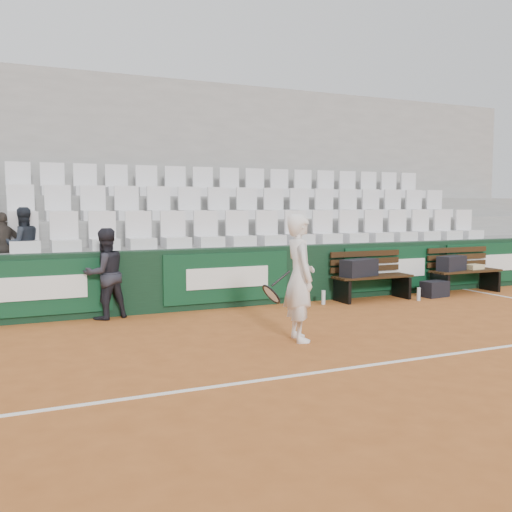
{
  "coord_description": "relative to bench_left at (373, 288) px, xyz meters",
  "views": [
    {
      "loc": [
        -3.63,
        -4.98,
        1.72
      ],
      "look_at": [
        -0.32,
        2.4,
        1.0
      ],
      "focal_mm": 40.0,
      "sensor_mm": 36.0,
      "label": 1
    }
  ],
  "objects": [
    {
      "name": "seat_row_mid",
      "position": [
        -2.51,
        1.87,
        1.54
      ],
      "size": [
        11.9,
        0.44,
        0.63
      ],
      "primitive_type": "cube",
      "color": "silver",
      "rests_on": "grandstand_tier_mid"
    },
    {
      "name": "spectator_c",
      "position": [
        -5.84,
        0.97,
        1.35
      ],
      "size": [
        0.65,
        0.56,
        1.14
      ],
      "primitive_type": "imported",
      "rotation": [
        0.0,
        0.0,
        3.41
      ],
      "color": "#1D222C",
      "rests_on": "grandstand_tier_front"
    },
    {
      "name": "grandstand_tier_front",
      "position": [
        -2.51,
        1.1,
        0.28
      ],
      "size": [
        18.0,
        0.95,
        1.0
      ],
      "primitive_type": "cube",
      "color": "gray",
      "rests_on": "ground"
    },
    {
      "name": "tennis_player",
      "position": [
        -2.71,
        -2.19,
        0.58
      ],
      "size": [
        0.74,
        0.65,
        1.62
      ],
      "color": "white",
      "rests_on": "ground"
    },
    {
      "name": "sports_bag_right",
      "position": [
        1.86,
        0.01,
        0.37
      ],
      "size": [
        0.67,
        0.44,
        0.29
      ],
      "primitive_type": "cube",
      "rotation": [
        0.0,
        0.0,
        0.26
      ],
      "color": "black",
      "rests_on": "bench_right"
    },
    {
      "name": "back_barrier",
      "position": [
        -2.44,
        0.46,
        0.28
      ],
      "size": [
        18.0,
        0.34,
        1.0
      ],
      "color": "black",
      "rests_on": "ground"
    },
    {
      "name": "water_bottle_near",
      "position": [
        -1.06,
        -0.04,
        -0.1
      ],
      "size": [
        0.07,
        0.07,
        0.25
      ],
      "primitive_type": "cylinder",
      "color": "silver",
      "rests_on": "ground"
    },
    {
      "name": "spectator_b",
      "position": [
        -6.11,
        0.97,
        1.31
      ],
      "size": [
        0.68,
        0.49,
        1.07
      ],
      "primitive_type": "imported",
      "rotation": [
        0.0,
        0.0,
        3.55
      ],
      "color": "#352F2A",
      "rests_on": "grandstand_tier_front"
    },
    {
      "name": "ground",
      "position": [
        -2.51,
        -3.53,
        -0.23
      ],
      "size": [
        80.0,
        80.0,
        0.0
      ],
      "primitive_type": "plane",
      "color": "#A95926",
      "rests_on": "ground"
    },
    {
      "name": "water_bottle_far",
      "position": [
        0.71,
        -0.41,
        -0.11
      ],
      "size": [
        0.07,
        0.07,
        0.24
      ],
      "primitive_type": "cylinder",
      "color": "silver",
      "rests_on": "ground"
    },
    {
      "name": "towel",
      "position": [
        2.46,
        0.03,
        0.27
      ],
      "size": [
        0.36,
        0.28,
        0.09
      ],
      "primitive_type": "cube",
      "rotation": [
        0.0,
        0.0,
        0.1
      ],
      "color": "#C8B681",
      "rests_on": "bench_right"
    },
    {
      "name": "sports_bag_left",
      "position": [
        -0.3,
        0.01,
        0.38
      ],
      "size": [
        0.77,
        0.48,
        0.31
      ],
      "primitive_type": "cube",
      "rotation": [
        0.0,
        0.0,
        0.26
      ],
      "color": "black",
      "rests_on": "bench_left"
    },
    {
      "name": "grandstand_rear_wall",
      "position": [
        -2.51,
        3.62,
        1.98
      ],
      "size": [
        18.0,
        0.3,
        4.4
      ],
      "primitive_type": "cube",
      "color": "#989895",
      "rests_on": "ground"
    },
    {
      "name": "bench_right",
      "position": [
        2.21,
        -0.01,
        0.0
      ],
      "size": [
        1.5,
        0.56,
        0.45
      ],
      "primitive_type": "cube",
      "color": "#35200F",
      "rests_on": "ground"
    },
    {
      "name": "grandstand_tier_back",
      "position": [
        -2.51,
        3.0,
        0.72
      ],
      "size": [
        18.0,
        0.95,
        1.9
      ],
      "primitive_type": "cube",
      "color": "gray",
      "rests_on": "ground"
    },
    {
      "name": "ball_kid",
      "position": [
        -4.73,
        0.23,
        0.46
      ],
      "size": [
        0.8,
        0.71,
        1.38
      ],
      "primitive_type": "imported",
      "rotation": [
        0.0,
        0.0,
        3.47
      ],
      "color": "black",
      "rests_on": "ground"
    },
    {
      "name": "court_baseline",
      "position": [
        -2.51,
        -3.53,
        -0.22
      ],
      "size": [
        18.0,
        0.06,
        0.01
      ],
      "primitive_type": "cube",
      "color": "white",
      "rests_on": "ground"
    },
    {
      "name": "bench_left",
      "position": [
        0.0,
        0.0,
        0.0
      ],
      "size": [
        1.5,
        0.56,
        0.45
      ],
      "primitive_type": "cube",
      "color": "#301D0E",
      "rests_on": "ground"
    },
    {
      "name": "grandstand_tier_mid",
      "position": [
        -2.51,
        2.05,
        0.5
      ],
      "size": [
        18.0,
        0.95,
        1.45
      ],
      "primitive_type": "cube",
      "color": "gray",
      "rests_on": "ground"
    },
    {
      "name": "seat_row_front",
      "position": [
        -2.51,
        0.92,
        1.09
      ],
      "size": [
        11.9,
        0.44,
        0.63
      ],
      "primitive_type": "cube",
      "color": "silver",
      "rests_on": "grandstand_tier_front"
    },
    {
      "name": "sports_bag_ground",
      "position": [
        1.28,
        -0.19,
        -0.08
      ],
      "size": [
        0.52,
        0.35,
        0.3
      ],
      "primitive_type": "cube",
      "rotation": [
        0.0,
        0.0,
        0.12
      ],
      "color": "black",
      "rests_on": "ground"
    },
    {
      "name": "seat_row_back",
      "position": [
        -2.51,
        2.82,
        1.99
      ],
      "size": [
        11.9,
        0.44,
        0.63
      ],
      "primitive_type": "cube",
      "color": "silver",
      "rests_on": "grandstand_tier_back"
    }
  ]
}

